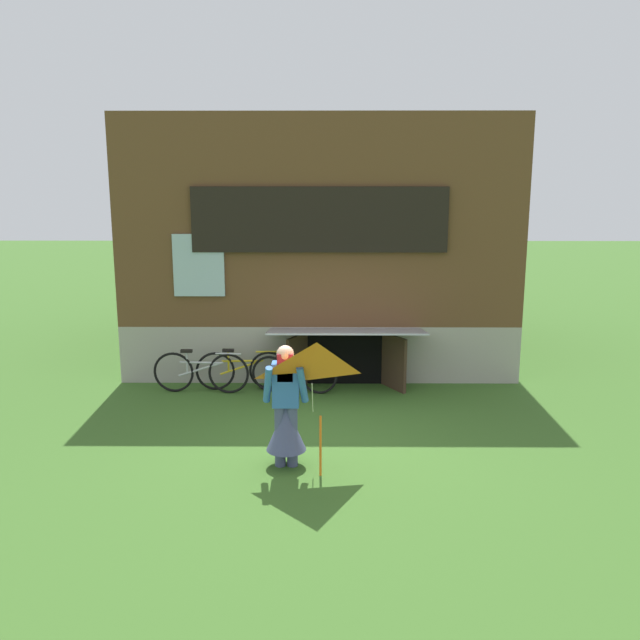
% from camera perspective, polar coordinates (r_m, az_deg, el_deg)
% --- Properties ---
extents(ground_plane, '(60.00, 60.00, 0.00)m').
position_cam_1_polar(ground_plane, '(9.74, -0.18, -10.56)').
color(ground_plane, '#386023').
extents(log_house, '(7.27, 6.62, 4.79)m').
position_cam_1_polar(log_house, '(14.80, 0.05, 6.84)').
color(log_house, '#9E998E').
rests_on(log_house, ground_plane).
extents(person, '(0.61, 0.52, 1.63)m').
position_cam_1_polar(person, '(8.94, -2.86, -8.00)').
color(person, '#474C75').
rests_on(person, ground_plane).
extents(kite, '(1.10, 1.07, 1.70)m').
position_cam_1_polar(kite, '(8.17, -0.27, -4.97)').
color(kite, orange).
rests_on(kite, ground_plane).
extents(bicycle_black, '(1.51, 0.27, 0.69)m').
position_cam_1_polar(bicycle_black, '(11.95, -2.17, -4.51)').
color(bicycle_black, black).
rests_on(bicycle_black, ground_plane).
extents(bicycle_yellow, '(1.63, 0.15, 0.74)m').
position_cam_1_polar(bicycle_yellow, '(12.19, -6.53, -4.14)').
color(bicycle_yellow, black).
rests_on(bicycle_yellow, ground_plane).
extents(bicycle_silver, '(1.69, 0.16, 0.77)m').
position_cam_1_polar(bicycle_silver, '(12.11, -9.90, -4.28)').
color(bicycle_silver, black).
rests_on(bicycle_silver, ground_plane).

